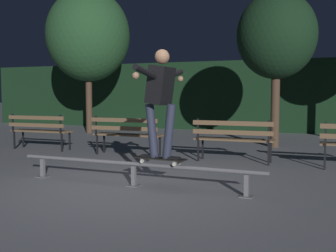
{
  "coord_description": "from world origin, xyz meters",
  "views": [
    {
      "loc": [
        2.85,
        -5.22,
        1.38
      ],
      "look_at": [
        0.22,
        1.0,
        0.85
      ],
      "focal_mm": 44.24,
      "sensor_mm": 36.0,
      "label": 1
    }
  ],
  "objects_px": {
    "grind_rail": "(134,167)",
    "tree_behind_benches": "(277,36)",
    "park_bench_right_center": "(233,136)",
    "park_bench_leftmost": "(39,128)",
    "skateboard": "(160,159)",
    "tree_far_left": "(88,36)",
    "skateboarder": "(161,94)",
    "park_bench_left_center": "(126,132)"
  },
  "relations": [
    {
      "from": "grind_rail",
      "to": "park_bench_left_center",
      "type": "distance_m",
      "value": 3.07
    },
    {
      "from": "park_bench_left_center",
      "to": "tree_behind_benches",
      "type": "xyz_separation_m",
      "value": [
        2.81,
        2.8,
        2.3
      ]
    },
    {
      "from": "park_bench_left_center",
      "to": "tree_behind_benches",
      "type": "distance_m",
      "value": 4.59
    },
    {
      "from": "park_bench_left_center",
      "to": "skateboarder",
      "type": "bearing_deg",
      "value": -52.75
    },
    {
      "from": "grind_rail",
      "to": "park_bench_right_center",
      "type": "distance_m",
      "value": 2.78
    },
    {
      "from": "grind_rail",
      "to": "tree_behind_benches",
      "type": "relative_size",
      "value": 1.01
    },
    {
      "from": "grind_rail",
      "to": "park_bench_right_center",
      "type": "bearing_deg",
      "value": 71.95
    },
    {
      "from": "park_bench_leftmost",
      "to": "tree_far_left",
      "type": "xyz_separation_m",
      "value": [
        -1.37,
        4.22,
        2.84
      ]
    },
    {
      "from": "skateboarder",
      "to": "tree_far_left",
      "type": "xyz_separation_m",
      "value": [
        -5.79,
        6.85,
        2.01
      ]
    },
    {
      "from": "skateboard",
      "to": "tree_far_left",
      "type": "bearing_deg",
      "value": 130.19
    },
    {
      "from": "tree_far_left",
      "to": "tree_behind_benches",
      "type": "bearing_deg",
      "value": -12.09
    },
    {
      "from": "skateboard",
      "to": "tree_behind_benches",
      "type": "xyz_separation_m",
      "value": [
        0.81,
        5.44,
        2.4
      ]
    },
    {
      "from": "grind_rail",
      "to": "tree_far_left",
      "type": "xyz_separation_m",
      "value": [
        -5.35,
        6.85,
        3.1
      ]
    },
    {
      "from": "grind_rail",
      "to": "tree_behind_benches",
      "type": "height_order",
      "value": "tree_behind_benches"
    },
    {
      "from": "grind_rail",
      "to": "tree_behind_benches",
      "type": "distance_m",
      "value": 6.14
    },
    {
      "from": "park_bench_leftmost",
      "to": "park_bench_right_center",
      "type": "xyz_separation_m",
      "value": [
        4.84,
        0.0,
        0.0
      ]
    },
    {
      "from": "skateboard",
      "to": "tree_far_left",
      "type": "height_order",
      "value": "tree_far_left"
    },
    {
      "from": "skateboard",
      "to": "tree_behind_benches",
      "type": "height_order",
      "value": "tree_behind_benches"
    },
    {
      "from": "skateboard",
      "to": "park_bench_right_center",
      "type": "bearing_deg",
      "value": 80.94
    },
    {
      "from": "park_bench_leftmost",
      "to": "park_bench_left_center",
      "type": "distance_m",
      "value": 2.42
    },
    {
      "from": "park_bench_leftmost",
      "to": "tree_far_left",
      "type": "height_order",
      "value": "tree_far_left"
    },
    {
      "from": "park_bench_right_center",
      "to": "tree_behind_benches",
      "type": "height_order",
      "value": "tree_behind_benches"
    },
    {
      "from": "skateboarder",
      "to": "park_bench_leftmost",
      "type": "distance_m",
      "value": 5.22
    },
    {
      "from": "skateboarder",
      "to": "park_bench_leftmost",
      "type": "bearing_deg",
      "value": 149.23
    },
    {
      "from": "tree_behind_benches",
      "to": "park_bench_right_center",
      "type": "bearing_deg",
      "value": -97.91
    },
    {
      "from": "park_bench_left_center",
      "to": "park_bench_right_center",
      "type": "bearing_deg",
      "value": 0.0
    },
    {
      "from": "skateboard",
      "to": "park_bench_left_center",
      "type": "relative_size",
      "value": 0.49
    },
    {
      "from": "skateboarder",
      "to": "park_bench_left_center",
      "type": "distance_m",
      "value": 3.41
    },
    {
      "from": "park_bench_leftmost",
      "to": "park_bench_right_center",
      "type": "distance_m",
      "value": 4.84
    },
    {
      "from": "grind_rail",
      "to": "tree_far_left",
      "type": "distance_m",
      "value": 9.23
    },
    {
      "from": "grind_rail",
      "to": "tree_far_left",
      "type": "height_order",
      "value": "tree_far_left"
    },
    {
      "from": "tree_far_left",
      "to": "skateboarder",
      "type": "bearing_deg",
      "value": -49.79
    },
    {
      "from": "grind_rail",
      "to": "skateboard",
      "type": "bearing_deg",
      "value": 0.0
    },
    {
      "from": "park_bench_leftmost",
      "to": "skateboard",
      "type": "bearing_deg",
      "value": -30.78
    },
    {
      "from": "grind_rail",
      "to": "park_bench_leftmost",
      "type": "xyz_separation_m",
      "value": [
        -3.98,
        2.63,
        0.26
      ]
    },
    {
      "from": "park_bench_left_center",
      "to": "park_bench_right_center",
      "type": "relative_size",
      "value": 1.0
    },
    {
      "from": "skateboard",
      "to": "park_bench_leftmost",
      "type": "relative_size",
      "value": 0.49
    },
    {
      "from": "tree_far_left",
      "to": "park_bench_right_center",
      "type": "bearing_deg",
      "value": -34.19
    },
    {
      "from": "tree_far_left",
      "to": "park_bench_leftmost",
      "type": "bearing_deg",
      "value": -72.04
    },
    {
      "from": "grind_rail",
      "to": "skateboard",
      "type": "distance_m",
      "value": 0.47
    },
    {
      "from": "park_bench_leftmost",
      "to": "tree_far_left",
      "type": "distance_m",
      "value": 5.27
    },
    {
      "from": "grind_rail",
      "to": "park_bench_leftmost",
      "type": "distance_m",
      "value": 4.78
    }
  ]
}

